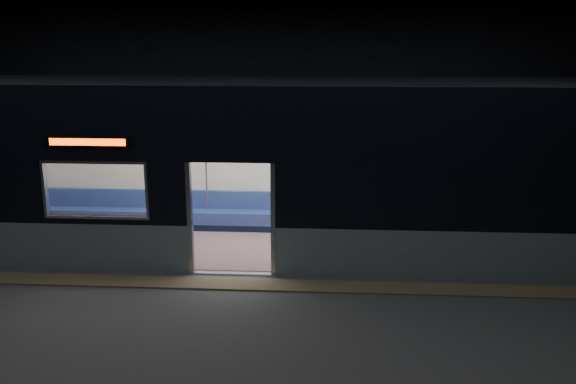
# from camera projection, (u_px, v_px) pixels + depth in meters

# --- Properties ---
(station_floor) EXTENTS (24.00, 14.00, 0.01)m
(station_floor) POSITION_uv_depth(u_px,v_px,m) (223.00, 298.00, 9.94)
(station_floor) COLOR #47494C
(station_floor) RESTS_ON ground
(station_envelope) EXTENTS (24.00, 14.00, 5.00)m
(station_envelope) POSITION_uv_depth(u_px,v_px,m) (216.00, 70.00, 9.05)
(station_envelope) COLOR black
(station_envelope) RESTS_ON station_floor
(tactile_strip) EXTENTS (22.80, 0.50, 0.03)m
(tactile_strip) POSITION_uv_depth(u_px,v_px,m) (228.00, 284.00, 10.47)
(tactile_strip) COLOR #8C7F59
(tactile_strip) RESTS_ON station_floor
(metro_car) EXTENTS (18.00, 3.04, 3.35)m
(metro_car) POSITION_uv_depth(u_px,v_px,m) (242.00, 158.00, 11.95)
(metro_car) COLOR #8C99A7
(metro_car) RESTS_ON station_floor
(passenger) EXTENTS (0.37, 0.64, 1.31)m
(passenger) POSITION_uv_depth(u_px,v_px,m) (363.00, 200.00, 13.03)
(passenger) COLOR black
(passenger) RESTS_ON metro_car
(handbag) EXTENTS (0.26, 0.22, 0.13)m
(handbag) POSITION_uv_depth(u_px,v_px,m) (362.00, 207.00, 12.85)
(handbag) COLOR black
(handbag) RESTS_ON passenger
(transit_map) EXTENTS (1.05, 0.03, 0.68)m
(transit_map) POSITION_uv_depth(u_px,v_px,m) (484.00, 165.00, 12.99)
(transit_map) COLOR white
(transit_map) RESTS_ON metro_car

